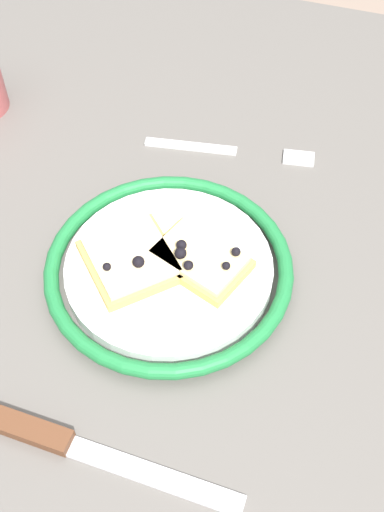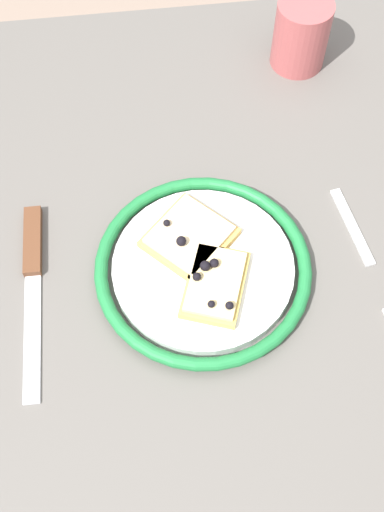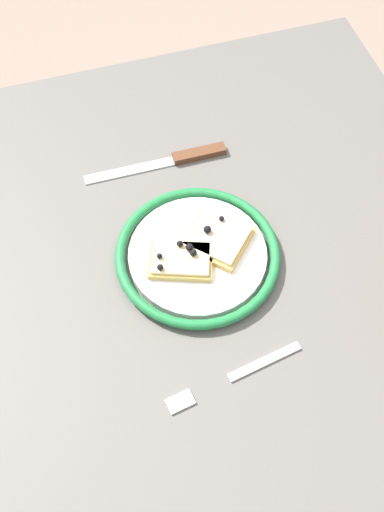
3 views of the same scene
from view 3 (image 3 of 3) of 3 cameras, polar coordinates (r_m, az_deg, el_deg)
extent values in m
plane|color=gray|center=(1.58, 1.62, -15.01)|extent=(6.00, 6.00, 0.00)
cube|color=#5B5651|center=(0.94, 2.63, -2.79)|extent=(1.00, 0.85, 0.03)
cylinder|color=#4C4742|center=(1.56, 9.86, 8.02)|extent=(0.05, 0.05, 0.68)
cylinder|color=white|center=(0.94, 0.50, 0.00)|extent=(0.21, 0.21, 0.02)
torus|color=#1E7238|center=(0.94, 0.51, 0.14)|extent=(0.25, 0.25, 0.02)
cube|color=tan|center=(0.92, -1.02, -0.47)|extent=(0.09, 0.11, 0.01)
cube|color=#F4D690|center=(0.92, -1.02, -0.21)|extent=(0.08, 0.10, 0.01)
sphere|color=black|center=(0.91, 0.12, 0.29)|extent=(0.01, 0.01, 0.01)
sphere|color=black|center=(0.91, -2.96, 0.01)|extent=(0.01, 0.01, 0.01)
sphere|color=black|center=(0.90, -2.90, -1.02)|extent=(0.01, 0.01, 0.01)
sphere|color=black|center=(0.92, -1.11, 1.12)|extent=(0.01, 0.01, 0.01)
sphere|color=black|center=(0.91, -0.23, 0.80)|extent=(0.01, 0.01, 0.01)
cube|color=tan|center=(0.94, 2.32, 1.53)|extent=(0.12, 0.12, 0.01)
cube|color=beige|center=(0.94, 2.34, 1.79)|extent=(0.11, 0.11, 0.01)
sphere|color=black|center=(0.95, 2.70, 3.41)|extent=(0.01, 0.01, 0.01)
sphere|color=black|center=(0.93, 1.57, 2.47)|extent=(0.01, 0.01, 0.01)
cube|color=silver|center=(1.05, -5.68, 7.69)|extent=(0.02, 0.15, 0.00)
cube|color=#59331E|center=(1.07, 0.65, 9.26)|extent=(0.02, 0.09, 0.01)
cube|color=silver|center=(0.88, 6.58, -9.48)|extent=(0.03, 0.11, 0.00)
cube|color=silver|center=(0.85, -1.07, -13.06)|extent=(0.03, 0.04, 0.00)
camera|label=1|loc=(0.88, -18.87, 36.10)|focal=44.31mm
camera|label=2|loc=(0.58, -43.64, 31.92)|focal=45.98mm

